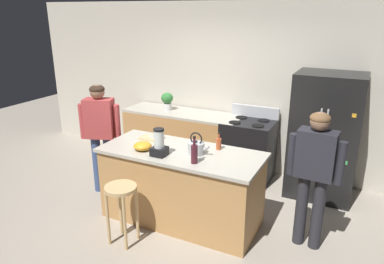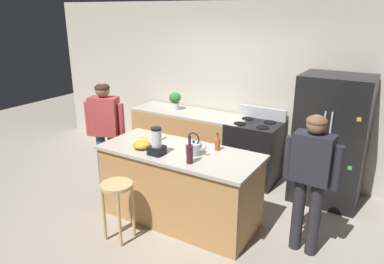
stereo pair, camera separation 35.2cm
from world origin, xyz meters
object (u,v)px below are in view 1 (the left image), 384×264
Objects in this scene: kitchen_island at (181,186)px; person_by_sink_right at (314,168)px; bottle_wine at (194,153)px; bottle_cooking_sauce at (219,143)px; person_by_island_left at (100,129)px; bar_stool at (121,199)px; potted_plant at (167,100)px; stove_range at (248,150)px; blender_appliance at (159,144)px; refrigerator at (325,136)px; mixing_bowl at (143,146)px; cutting_board at (151,138)px; tea_kettle at (196,148)px; chef_knife at (153,137)px.

person_by_sink_right is at bearing 6.42° from kitchen_island.
kitchen_island is 6.30× the size of bottle_wine.
person_by_sink_right is 7.30× the size of bottle_cooking_sauce.
kitchen_island is at bearing -7.56° from person_by_island_left.
person_by_sink_right is at bearing -4.08° from bottle_cooking_sauce.
potted_plant is at bearing 107.49° from bar_stool.
person_by_island_left is 1.01× the size of person_by_sink_right.
person_by_island_left is at bearing -142.66° from stove_range.
bar_stool is 2.16× the size of blender_appliance.
refrigerator reaches higher than mixing_bowl.
person_by_sink_right is at bearing -87.49° from refrigerator.
bar_stool is 2.44m from potted_plant.
mixing_bowl is at bearing -152.27° from bottle_cooking_sauce.
potted_plant is at bearing 111.92° from cutting_board.
stove_range is 1.93m from blender_appliance.
stove_range is at bearing 90.90° from bottle_cooking_sauce.
bottle_wine is 1.05× the size of cutting_board.
cutting_board is (-0.92, -1.32, 0.47)m from stove_range.
stove_range is 1.58× the size of bar_stool.
cutting_board is (0.84, 0.02, -0.01)m from person_by_island_left.
person_by_island_left is 2.25× the size of bar_stool.
stove_range is 3.75× the size of cutting_board.
refrigerator is at bearing -1.13° from potted_plant.
stove_range is 1.87m from bottle_wine.
tea_kettle reaches higher than chef_knife.
blender_appliance is (1.23, -0.42, 0.11)m from person_by_island_left.
person_by_island_left is at bearing -178.70° from cutting_board.
stove_range is 2.26m from person_by_island_left.
chef_knife is (0.56, -1.35, -0.15)m from potted_plant.
tea_kettle is (-0.18, -0.26, 0.00)m from bottle_cooking_sauce.
bar_stool is (-1.90, -0.89, -0.41)m from person_by_sink_right.
potted_plant reaches higher than bar_stool.
bar_stool is at bearing -72.51° from potted_plant.
person_by_island_left is 5.80× the size of tea_kettle.
mixing_bowl is at bearing -20.70° from person_by_island_left.
refrigerator reaches higher than bottle_wine.
chef_knife is (0.86, 0.02, -0.00)m from person_by_island_left.
person_by_island_left is 1.75m from bottle_wine.
mixing_bowl is at bearing 174.07° from bottle_wine.
person_by_island_left is 7.27× the size of chef_knife.
bar_stool is 0.97m from bottle_wine.
tea_kettle is at bearing 50.67° from bar_stool.
bottle_wine reaches higher than potted_plant.
mixing_bowl is at bearing -69.10° from potted_plant.
potted_plant is at bearing 134.85° from chef_knife.
person_by_island_left reaches higher than bottle_wine.
bar_stool is (-0.38, -0.71, 0.07)m from kitchen_island.
bottle_cooking_sauce is (0.39, 0.25, 0.55)m from kitchen_island.
bar_stool is 1.02m from cutting_board.
potted_plant is 1.09× the size of tea_kettle.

